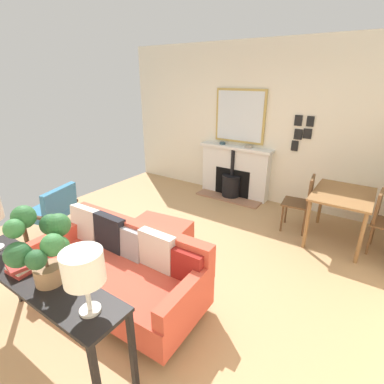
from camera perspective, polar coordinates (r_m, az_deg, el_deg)
The scene contains 17 objects.
ground_plane at distance 3.92m, azimuth -7.40°, elevation -13.28°, with size 5.57×5.31×0.01m, color tan.
wall_left at distance 5.65m, azimuth 11.20°, elevation 13.08°, with size 0.12×5.31×2.84m, color silver.
fireplace at distance 5.76m, azimuth 8.28°, elevation 3.45°, with size 0.52×1.44×1.01m.
mirror_over_mantel at distance 5.61m, azimuth 9.42°, elevation 14.54°, with size 0.04×0.99×0.97m.
mantel_bowl_near at distance 5.75m, azimuth 6.04°, elevation 9.59°, with size 0.12×0.12×0.04m.
mantel_bowl_far at distance 5.52m, azimuth 11.07°, elevation 8.78°, with size 0.14×0.14×0.04m.
sofa at distance 3.25m, azimuth -13.95°, elevation -14.40°, with size 0.90×1.91×0.81m.
ottoman at distance 4.03m, azimuth -6.42°, elevation -8.10°, with size 0.66×0.86×0.38m.
armchair_accent at distance 4.63m, azimuth -25.83°, elevation -3.00°, with size 0.80×0.72×0.80m.
console_table at distance 2.69m, azimuth -28.03°, elevation -15.92°, with size 0.37×1.75×0.80m.
table_lamp_far_end at distance 1.96m, azimuth -20.64°, elevation -13.97°, with size 0.26×0.26×0.46m.
potted_plant at distance 2.36m, azimuth -27.60°, elevation -8.74°, with size 0.49×0.45×0.58m.
book_stack at distance 2.73m, azimuth -30.07°, elevation -12.45°, with size 0.26×0.22×0.07m.
dining_table at distance 4.52m, azimuth 27.50°, elevation -1.46°, with size 0.99×0.75×0.75m.
dining_chair_near_fireplace at distance 4.64m, azimuth 21.08°, elevation -1.38°, with size 0.44×0.44×0.89m.
dining_chair_by_back_wall at distance 4.57m, azimuth 33.55°, elevation -4.27°, with size 0.43×0.43×0.86m.
photo_gallery_row at distance 5.28m, azimuth 20.81°, elevation 11.12°, with size 0.02×0.31×0.60m.
Camera 1 is at (2.36, 2.19, 2.24)m, focal length 27.04 mm.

